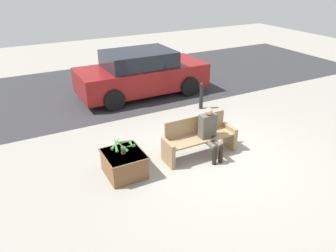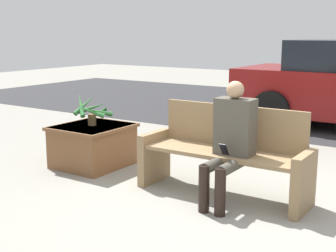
{
  "view_description": "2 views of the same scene",
  "coord_description": "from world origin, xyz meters",
  "px_view_note": "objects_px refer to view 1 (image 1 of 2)",
  "views": [
    {
      "loc": [
        -4.12,
        -5.3,
        4.02
      ],
      "look_at": [
        -1.09,
        0.36,
        0.9
      ],
      "focal_mm": 35.0,
      "sensor_mm": 36.0,
      "label": 1
    },
    {
      "loc": [
        1.8,
        -3.9,
        1.66
      ],
      "look_at": [
        -1.19,
        0.59,
        0.58
      ],
      "focal_mm": 50.0,
      "sensor_mm": 36.0,
      "label": 2
    }
  ],
  "objects_px": {
    "bench": "(199,138)",
    "planter_box": "(124,163)",
    "potted_plant": "(123,145)",
    "person_seated": "(210,131)",
    "bollard_post": "(201,95)",
    "parked_car": "(141,73)"
  },
  "relations": [
    {
      "from": "bench",
      "to": "parked_car",
      "type": "relative_size",
      "value": 0.41
    },
    {
      "from": "planter_box",
      "to": "parked_car",
      "type": "distance_m",
      "value": 4.94
    },
    {
      "from": "potted_plant",
      "to": "bollard_post",
      "type": "height_order",
      "value": "potted_plant"
    },
    {
      "from": "bench",
      "to": "parked_car",
      "type": "distance_m",
      "value": 4.38
    },
    {
      "from": "planter_box",
      "to": "bollard_post",
      "type": "xyz_separation_m",
      "value": [
        3.45,
        2.29,
        0.16
      ]
    },
    {
      "from": "potted_plant",
      "to": "bench",
      "type": "bearing_deg",
      "value": -0.85
    },
    {
      "from": "person_seated",
      "to": "parked_car",
      "type": "distance_m",
      "value": 4.56
    },
    {
      "from": "bench",
      "to": "planter_box",
      "type": "bearing_deg",
      "value": 179.18
    },
    {
      "from": "potted_plant",
      "to": "bollard_post",
      "type": "relative_size",
      "value": 0.63
    },
    {
      "from": "bollard_post",
      "to": "parked_car",
      "type": "bearing_deg",
      "value": 118.62
    },
    {
      "from": "bench",
      "to": "bollard_post",
      "type": "distance_m",
      "value": 2.81
    },
    {
      "from": "potted_plant",
      "to": "bollard_post",
      "type": "xyz_separation_m",
      "value": [
        3.45,
        2.28,
        -0.27
      ]
    },
    {
      "from": "person_seated",
      "to": "bollard_post",
      "type": "relative_size",
      "value": 1.42
    },
    {
      "from": "bench",
      "to": "potted_plant",
      "type": "relative_size",
      "value": 3.34
    },
    {
      "from": "bench",
      "to": "person_seated",
      "type": "bearing_deg",
      "value": -51.93
    },
    {
      "from": "bench",
      "to": "person_seated",
      "type": "relative_size",
      "value": 1.49
    },
    {
      "from": "potted_plant",
      "to": "person_seated",
      "type": "bearing_deg",
      "value": -6.41
    },
    {
      "from": "bench",
      "to": "planter_box",
      "type": "height_order",
      "value": "bench"
    },
    {
      "from": "person_seated",
      "to": "planter_box",
      "type": "distance_m",
      "value": 2.06
    },
    {
      "from": "potted_plant",
      "to": "parked_car",
      "type": "height_order",
      "value": "parked_car"
    },
    {
      "from": "person_seated",
      "to": "bollard_post",
      "type": "bearing_deg",
      "value": 60.17
    },
    {
      "from": "bench",
      "to": "planter_box",
      "type": "relative_size",
      "value": 2.02
    }
  ]
}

